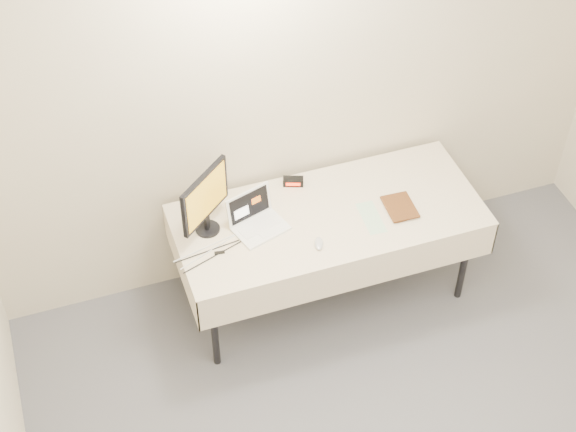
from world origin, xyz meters
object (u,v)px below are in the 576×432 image
object	(u,v)px
table	(328,221)
laptop	(256,219)
book	(388,198)
monitor	(205,199)

from	to	relation	value
table	laptop	size ratio (longest dim) A/B	5.17
table	book	distance (m)	0.39
table	laptop	world-z (taller)	laptop
laptop	book	world-z (taller)	book
table	monitor	distance (m)	0.79
table	monitor	size ratio (longest dim) A/B	4.34
monitor	book	world-z (taller)	monitor
monitor	laptop	bearing A→B (deg)	-51.58
laptop	book	size ratio (longest dim) A/B	1.56
monitor	book	size ratio (longest dim) A/B	1.86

